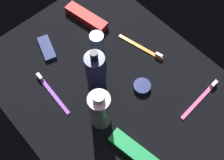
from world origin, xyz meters
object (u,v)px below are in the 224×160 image
at_px(toothbrush_purple, 51,91).
at_px(cream_tin_left, 142,87).
at_px(snack_bar_navy, 47,48).
at_px(toothpaste_box_red, 86,18).
at_px(deodorant_stick, 97,44).
at_px(toothbrush_orange, 143,48).
at_px(toothpaste_box_green, 136,153).
at_px(bodywash_bottle, 100,110).
at_px(lotion_bottle, 96,73).
at_px(toothbrush_pink, 202,97).

relative_size(toothbrush_purple, cream_tin_left, 3.14).
height_order(snack_bar_navy, cream_tin_left, cream_tin_left).
xyz_separation_m(toothpaste_box_red, cream_tin_left, (0.34, -0.05, -0.01)).
distance_m(deodorant_stick, snack_bar_navy, 0.19).
xyz_separation_m(toothbrush_orange, toothpaste_box_green, (0.25, -0.28, 0.01)).
bearing_deg(toothbrush_orange, bodywash_bottle, -71.10).
distance_m(toothbrush_orange, toothbrush_purple, 0.35).
xyz_separation_m(bodywash_bottle, snack_bar_navy, (-0.33, 0.03, -0.08)).
bearing_deg(toothpaste_box_red, snack_bar_navy, -98.53).
bearing_deg(cream_tin_left, deodorant_stick, -176.09).
distance_m(lotion_bottle, toothpaste_box_red, 0.29).
height_order(bodywash_bottle, deodorant_stick, bodywash_bottle).
height_order(toothpaste_box_green, snack_bar_navy, toothpaste_box_green).
bearing_deg(toothpaste_box_red, toothbrush_purple, -71.88).
xyz_separation_m(lotion_bottle, toothbrush_pink, (0.26, 0.22, -0.08)).
bearing_deg(deodorant_stick, snack_bar_navy, -135.82).
xyz_separation_m(deodorant_stick, toothpaste_box_green, (0.35, -0.15, -0.03)).
height_order(toothbrush_pink, toothbrush_orange, same).
height_order(bodywash_bottle, toothbrush_purple, bodywash_bottle).
bearing_deg(lotion_bottle, snack_bar_navy, -170.37).
xyz_separation_m(toothbrush_purple, toothpaste_box_red, (-0.15, 0.28, 0.01)).
height_order(deodorant_stick, toothpaste_box_red, deodorant_stick).
height_order(toothbrush_purple, toothpaste_box_green, toothpaste_box_green).
relative_size(lotion_bottle, toothbrush_orange, 1.11).
height_order(toothbrush_purple, snack_bar_navy, toothbrush_purple).
bearing_deg(toothpaste_box_red, toothbrush_pink, -2.18).
bearing_deg(toothbrush_orange, deodorant_stick, -128.14).
xyz_separation_m(lotion_bottle, toothbrush_purple, (-0.08, -0.13, -0.08)).
bearing_deg(lotion_bottle, cream_tin_left, 43.52).
bearing_deg(toothpaste_box_red, bodywash_bottle, -43.54).
xyz_separation_m(lotion_bottle, toothpaste_box_red, (-0.23, 0.15, -0.07)).
height_order(lotion_bottle, bodywash_bottle, lotion_bottle).
height_order(lotion_bottle, toothbrush_purple, lotion_bottle).
height_order(toothbrush_orange, snack_bar_navy, toothbrush_orange).
xyz_separation_m(lotion_bottle, toothbrush_orange, (0.00, 0.21, -0.08)).
xyz_separation_m(snack_bar_navy, cream_tin_left, (0.34, 0.14, 0.00)).
xyz_separation_m(bodywash_bottle, deodorant_stick, (-0.20, 0.16, -0.04)).
height_order(toothpaste_box_red, snack_bar_navy, toothpaste_box_red).
xyz_separation_m(deodorant_stick, toothbrush_pink, (0.36, 0.13, -0.04)).
height_order(bodywash_bottle, cream_tin_left, bodywash_bottle).
bearing_deg(deodorant_stick, toothpaste_box_red, 155.41).
bearing_deg(bodywash_bottle, toothbrush_orange, 108.90).
relative_size(deodorant_stick, toothpaste_box_red, 0.54).
distance_m(deodorant_stick, toothpaste_box_green, 0.38).
relative_size(toothbrush_purple, toothpaste_box_green, 1.02).
relative_size(lotion_bottle, toothbrush_pink, 1.10).
relative_size(toothbrush_purple, snack_bar_navy, 1.73).
distance_m(toothbrush_orange, toothpaste_box_green, 0.37).
relative_size(toothbrush_pink, toothpaste_box_red, 1.02).
bearing_deg(toothpaste_box_red, cream_tin_left, -17.99).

